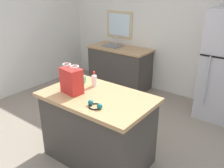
{
  "coord_description": "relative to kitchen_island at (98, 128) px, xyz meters",
  "views": [
    {
      "loc": [
        1.94,
        -1.97,
        2.19
      ],
      "look_at": [
        0.16,
        0.37,
        0.98
      ],
      "focal_mm": 39.36,
      "sensor_mm": 36.0,
      "label": 1
    }
  ],
  "objects": [
    {
      "name": "back_wall",
      "position": [
        -0.18,
        2.6,
        0.86
      ],
      "size": [
        5.26,
        0.13,
        2.66
      ],
      "color": "silver",
      "rests_on": "ground"
    },
    {
      "name": "kitchen_island",
      "position": [
        0.0,
        0.0,
        0.0
      ],
      "size": [
        1.38,
        0.86,
        0.93
      ],
      "color": "#423D38",
      "rests_on": "ground"
    },
    {
      "name": "sink_counter",
      "position": [
        -1.25,
        2.22,
        -0.01
      ],
      "size": [
        1.38,
        0.63,
        1.07
      ],
      "color": "#423D38",
      "rests_on": "ground"
    },
    {
      "name": "small_box",
      "position": [
        -0.45,
        0.17,
        0.5
      ],
      "size": [
        0.17,
        0.14,
        0.09
      ],
      "primitive_type": "cube",
      "rotation": [
        0.0,
        0.0,
        0.46
      ],
      "color": "#388E66",
      "rests_on": "kitchen_island"
    },
    {
      "name": "bottle",
      "position": [
        -0.22,
        0.2,
        0.55
      ],
      "size": [
        0.07,
        0.07,
        0.2
      ],
      "color": "white",
      "rests_on": "kitchen_island"
    },
    {
      "name": "ear_defenders",
      "position": [
        0.18,
        -0.24,
        0.48
      ],
      "size": [
        0.2,
        0.16,
        0.06
      ],
      "color": "black",
      "rests_on": "kitchen_island"
    },
    {
      "name": "shopping_bag",
      "position": [
        -0.3,
        -0.12,
        0.62
      ],
      "size": [
        0.29,
        0.21,
        0.36
      ],
      "color": "red",
      "rests_on": "kitchen_island"
    },
    {
      "name": "ground",
      "position": [
        -0.16,
        -0.07,
        -0.47
      ],
      "size": [
        6.39,
        6.39,
        0.0
      ],
      "primitive_type": "plane",
      "color": "gray"
    }
  ]
}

